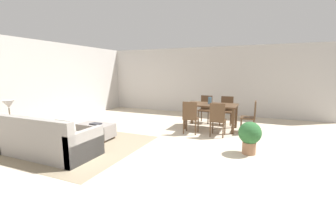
# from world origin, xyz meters

# --- Properties ---
(ground_plane) EXTENTS (10.80, 10.80, 0.00)m
(ground_plane) POSITION_xyz_m (0.00, 0.00, 0.00)
(ground_plane) COLOR beige
(wall_back) EXTENTS (9.00, 0.12, 2.70)m
(wall_back) POSITION_xyz_m (0.00, 5.00, 1.35)
(wall_back) COLOR beige
(wall_back) RESTS_ON ground_plane
(wall_left) EXTENTS (0.12, 11.00, 2.70)m
(wall_left) POSITION_xyz_m (-4.50, 0.50, 1.35)
(wall_left) COLOR beige
(wall_left) RESTS_ON ground_plane
(area_rug) EXTENTS (3.00, 2.80, 0.01)m
(area_rug) POSITION_xyz_m (-1.96, -0.30, 0.00)
(area_rug) COLOR gray
(area_rug) RESTS_ON ground_plane
(couch) EXTENTS (2.07, 0.94, 0.86)m
(couch) POSITION_xyz_m (-2.03, -0.98, 0.29)
(couch) COLOR gray
(couch) RESTS_ON ground_plane
(ottoman_table) EXTENTS (0.92, 0.50, 0.40)m
(ottoman_table) POSITION_xyz_m (-1.89, 0.33, 0.23)
(ottoman_table) COLOR gray
(ottoman_table) RESTS_ON ground_plane
(side_table) EXTENTS (0.40, 0.40, 0.56)m
(side_table) POSITION_xyz_m (-3.37, -0.86, 0.44)
(side_table) COLOR olive
(side_table) RESTS_ON ground_plane
(table_lamp) EXTENTS (0.26, 0.26, 0.53)m
(table_lamp) POSITION_xyz_m (-3.37, -0.86, 0.97)
(table_lamp) COLOR brown
(table_lamp) RESTS_ON side_table
(dining_table) EXTENTS (1.54, 0.88, 0.76)m
(dining_table) POSITION_xyz_m (0.62, 2.57, 0.66)
(dining_table) COLOR #513823
(dining_table) RESTS_ON ground_plane
(dining_chair_near_left) EXTENTS (0.42, 0.42, 0.92)m
(dining_chair_near_left) POSITION_xyz_m (0.23, 1.75, 0.52)
(dining_chair_near_left) COLOR #513823
(dining_chair_near_left) RESTS_ON ground_plane
(dining_chair_near_right) EXTENTS (0.41, 0.41, 0.92)m
(dining_chair_near_right) POSITION_xyz_m (0.98, 1.76, 0.52)
(dining_chair_near_right) COLOR #513823
(dining_chair_near_right) RESTS_ON ground_plane
(dining_chair_far_left) EXTENTS (0.42, 0.42, 0.92)m
(dining_chair_far_left) POSITION_xyz_m (0.27, 3.34, 0.52)
(dining_chair_far_left) COLOR #513823
(dining_chair_far_left) RESTS_ON ground_plane
(dining_chair_far_right) EXTENTS (0.41, 0.41, 0.92)m
(dining_chair_far_right) POSITION_xyz_m (0.97, 3.34, 0.52)
(dining_chair_far_right) COLOR #513823
(dining_chair_far_right) RESTS_ON ground_plane
(dining_chair_head_east) EXTENTS (0.42, 0.42, 0.92)m
(dining_chair_head_east) POSITION_xyz_m (1.78, 2.53, 0.52)
(dining_chair_head_east) COLOR #513823
(dining_chair_head_east) RESTS_ON ground_plane
(vase_centerpiece) EXTENTS (0.11, 0.11, 0.21)m
(vase_centerpiece) POSITION_xyz_m (0.57, 2.58, 0.86)
(vase_centerpiece) COLOR slate
(vase_centerpiece) RESTS_ON dining_table
(book_on_ottoman) EXTENTS (0.27, 0.22, 0.03)m
(book_on_ottoman) POSITION_xyz_m (-1.85, 0.27, 0.42)
(book_on_ottoman) COLOR #333338
(book_on_ottoman) RESTS_ON ottoman_table
(potted_plant) EXTENTS (0.47, 0.47, 0.70)m
(potted_plant) POSITION_xyz_m (1.85, 0.74, 0.41)
(potted_plant) COLOR #996B4C
(potted_plant) RESTS_ON ground_plane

